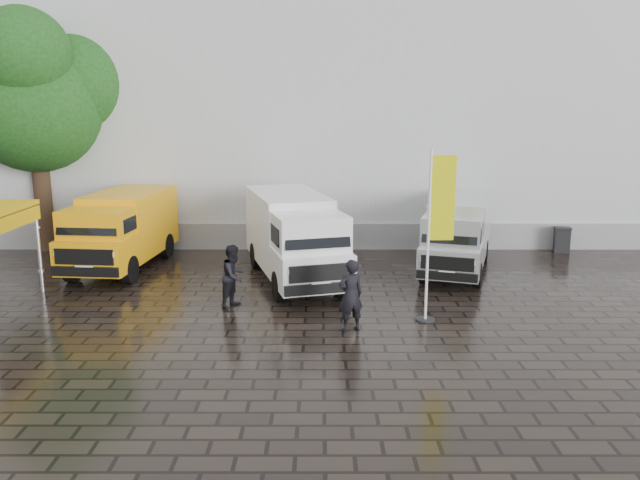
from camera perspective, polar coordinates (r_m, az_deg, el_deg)
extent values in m
plane|color=black|center=(16.47, 5.23, -7.08)|extent=(120.00, 120.00, 0.00)
cube|color=silver|center=(31.68, 6.53, 13.17)|extent=(44.00, 16.00, 12.00)
cube|color=gray|center=(24.19, 8.32, 0.33)|extent=(44.00, 0.15, 1.00)
cylinder|color=silver|center=(20.00, -24.30, -0.78)|extent=(0.10, 0.10, 2.61)
cylinder|color=black|center=(16.44, 9.59, -7.17)|extent=(0.50, 0.50, 0.04)
cylinder|color=white|center=(15.85, 9.87, 0.31)|extent=(0.07, 0.07, 4.41)
cube|color=yellow|center=(15.75, 11.19, 3.77)|extent=(0.60, 0.03, 2.12)
cylinder|color=black|center=(25.78, -24.04, 4.18)|extent=(0.64, 0.64, 4.60)
sphere|color=#163D13|center=(25.59, -24.68, 11.32)|extent=(5.06, 5.06, 5.06)
sphere|color=#163D13|center=(26.75, -25.48, 15.70)|extent=(2.98, 2.98, 2.98)
cube|color=black|center=(25.19, 21.24, 0.04)|extent=(0.69, 0.69, 0.96)
imported|color=black|center=(15.24, 2.81, -5.08)|extent=(0.77, 0.65, 1.80)
imported|color=black|center=(17.21, -7.87, -3.27)|extent=(0.97, 1.05, 1.73)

